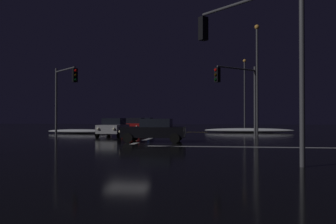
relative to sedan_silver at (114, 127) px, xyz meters
name	(u,v)px	position (x,y,z in m)	size (l,w,h in m)	color
ground	(127,147)	(3.61, -9.58, -0.85)	(120.00, 120.00, 0.10)	black
stop_line_north	(151,138)	(3.61, -1.84, -0.80)	(0.35, 13.21, 0.01)	white
centre_line_ns	(170,132)	(3.61, 9.76, -0.80)	(22.00, 0.15, 0.01)	yellow
crosswalk_bar_east	(264,147)	(11.45, -9.58, -0.80)	(13.21, 0.40, 0.01)	white
snow_bank_left_curb	(80,131)	(-4.93, 5.08, -0.59)	(6.78, 1.50, 0.43)	white
snow_bank_right_curb	(249,130)	(12.15, 9.42, -0.57)	(9.40, 1.50, 0.47)	white
sedan_silver	(114,127)	(0.00, 0.00, 0.00)	(2.02, 4.33, 1.57)	#B7B7BC
sedan_red	(135,125)	(0.39, 6.54, 0.00)	(2.02, 4.33, 1.57)	maroon
sedan_blue	(145,124)	(0.31, 12.03, 0.00)	(2.02, 4.33, 1.57)	navy
sedan_black_crossing	(154,130)	(4.63, -6.28, 0.00)	(4.33, 2.02, 1.57)	black
traffic_signal_se	(254,42)	(10.28, -16.26, 3.78)	(3.82, 3.82, 6.59)	#4C4C51
traffic_signal_ne	(239,88)	(10.44, -2.75, 3.08)	(3.22, 3.22, 5.60)	#4C4C51
traffic_signal_nw	(64,88)	(-3.32, -2.65, 3.17)	(3.04, 3.04, 5.75)	#4C4C51
streetlamp_right_far	(245,89)	(12.45, 19.76, 4.61)	(0.44, 0.44, 9.43)	#424247
streetlamp_right_near	(257,72)	(12.45, 3.76, 4.98)	(0.44, 0.44, 10.15)	#424247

